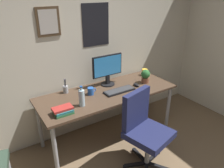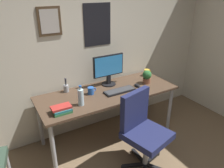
# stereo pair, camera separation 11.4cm
# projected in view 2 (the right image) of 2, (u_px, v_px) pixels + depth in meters

# --- Properties ---
(wall_back) EXTENTS (4.40, 0.10, 2.60)m
(wall_back) POSITION_uv_depth(u_px,v_px,m) (81.00, 44.00, 2.92)
(wall_back) COLOR beige
(wall_back) RESTS_ON ground_plane
(desk) EXTENTS (1.87, 0.72, 0.73)m
(desk) POSITION_uv_depth(u_px,v_px,m) (108.00, 96.00, 2.91)
(desk) COLOR #4C3828
(desk) RESTS_ON ground_plane
(office_chair) EXTENTS (0.58, 0.58, 0.95)m
(office_chair) POSITION_uv_depth(u_px,v_px,m) (142.00, 128.00, 2.48)
(office_chair) COLOR #1E234C
(office_chair) RESTS_ON ground_plane
(monitor) EXTENTS (0.46, 0.20, 0.43)m
(monitor) POSITION_uv_depth(u_px,v_px,m) (108.00, 69.00, 3.00)
(monitor) COLOR black
(monitor) RESTS_ON desk
(keyboard) EXTENTS (0.43, 0.15, 0.03)m
(keyboard) POSITION_uv_depth(u_px,v_px,m) (120.00, 91.00, 2.88)
(keyboard) COLOR black
(keyboard) RESTS_ON desk
(computer_mouse) EXTENTS (0.06, 0.11, 0.04)m
(computer_mouse) POSITION_uv_depth(u_px,v_px,m) (137.00, 85.00, 3.03)
(computer_mouse) COLOR black
(computer_mouse) RESTS_ON desk
(water_bottle) EXTENTS (0.07, 0.07, 0.25)m
(water_bottle) POSITION_uv_depth(u_px,v_px,m) (81.00, 97.00, 2.51)
(water_bottle) COLOR silver
(water_bottle) RESTS_ON desk
(coffee_mug_near) EXTENTS (0.12, 0.08, 0.09)m
(coffee_mug_near) POSITION_uv_depth(u_px,v_px,m) (91.00, 91.00, 2.80)
(coffee_mug_near) COLOR #2659B2
(coffee_mug_near) RESTS_ON desk
(coffee_mug_far) EXTENTS (0.12, 0.09, 0.10)m
(coffee_mug_far) POSITION_uv_depth(u_px,v_px,m) (147.00, 73.00, 3.39)
(coffee_mug_far) COLOR yellow
(coffee_mug_far) RESTS_ON desk
(potted_plant) EXTENTS (0.13, 0.13, 0.20)m
(potted_plant) POSITION_uv_depth(u_px,v_px,m) (147.00, 76.00, 3.10)
(potted_plant) COLOR brown
(potted_plant) RESTS_ON desk
(pen_cup) EXTENTS (0.07, 0.07, 0.20)m
(pen_cup) POSITION_uv_depth(u_px,v_px,m) (66.00, 88.00, 2.86)
(pen_cup) COLOR #9EA0A5
(pen_cup) RESTS_ON desk
(book_stack_left) EXTENTS (0.22, 0.16, 0.08)m
(book_stack_left) POSITION_uv_depth(u_px,v_px,m) (62.00, 109.00, 2.39)
(book_stack_left) COLOR #33723F
(book_stack_left) RESTS_ON desk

